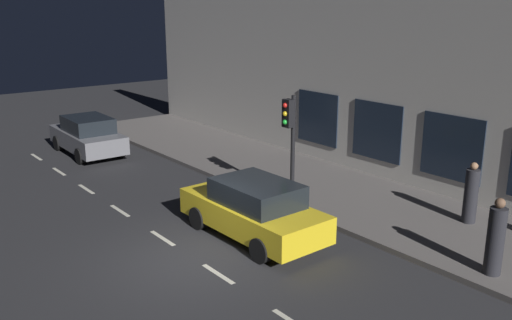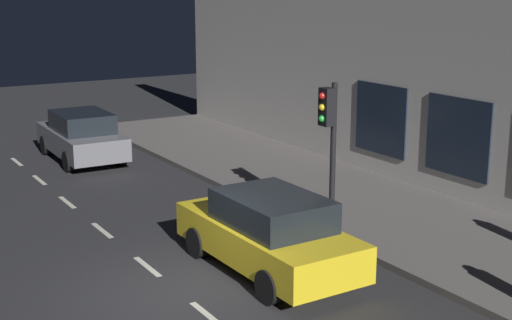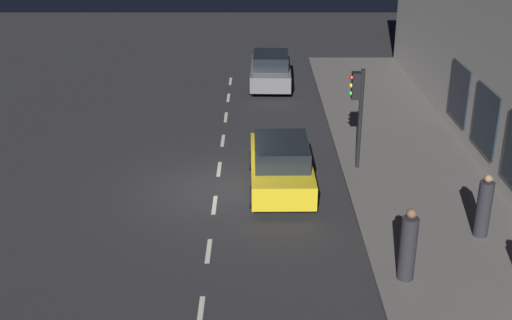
% 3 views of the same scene
% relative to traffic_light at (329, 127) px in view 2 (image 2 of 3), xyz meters
% --- Properties ---
extents(ground_plane, '(60.00, 60.00, 0.00)m').
position_rel_traffic_light_xyz_m(ground_plane, '(-4.38, -1.44, -2.43)').
color(ground_plane, '#28282B').
extents(sidewalk, '(4.50, 32.00, 0.15)m').
position_rel_traffic_light_xyz_m(sidewalk, '(1.87, -1.44, -2.36)').
color(sidewalk, '#5B5654').
rests_on(sidewalk, ground).
extents(lane_centre_line, '(0.12, 27.20, 0.01)m').
position_rel_traffic_light_xyz_m(lane_centre_line, '(-4.38, -2.44, -2.43)').
color(lane_centre_line, beige).
rests_on(lane_centre_line, ground).
extents(traffic_light, '(0.48, 0.32, 3.26)m').
position_rel_traffic_light_xyz_m(traffic_light, '(0.00, 0.00, 0.00)').
color(traffic_light, black).
rests_on(traffic_light, sidewalk).
extents(parked_car_0, '(1.95, 4.38, 1.58)m').
position_rel_traffic_light_xyz_m(parked_car_0, '(-2.40, -1.28, -1.64)').
color(parked_car_0, gold).
rests_on(parked_car_0, ground).
extents(parked_car_1, '(1.96, 4.31, 1.58)m').
position_rel_traffic_light_xyz_m(parked_car_1, '(-2.49, 9.68, -1.64)').
color(parked_car_1, slate).
rests_on(parked_car_1, ground).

